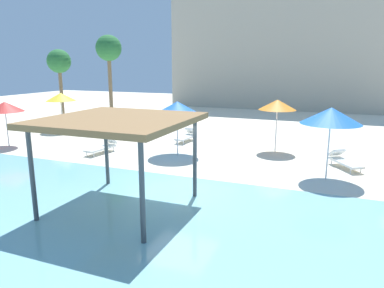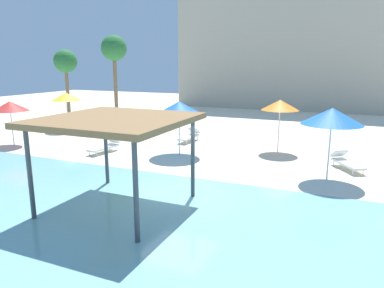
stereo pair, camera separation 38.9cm
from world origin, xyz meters
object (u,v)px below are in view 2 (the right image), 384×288
at_px(lounge_chair_2, 190,136).
at_px(palm_tree_1, 66,63).
at_px(beach_umbrella_red_1, 10,106).
at_px(beach_umbrella_orange_3, 280,105).
at_px(lounge_chair_3, 346,161).
at_px(palm_tree_0, 114,50).
at_px(beach_umbrella_blue_6, 332,116).
at_px(shade_pavilion, 116,123).
at_px(beach_umbrella_blue_4, 179,108).
at_px(lounge_chair_1, 105,146).
at_px(beach_umbrella_yellow_0, 66,97).

relative_size(lounge_chair_2, palm_tree_1, 0.34).
xyz_separation_m(beach_umbrella_red_1, palm_tree_1, (-4.26, 9.22, 2.41)).
distance_m(beach_umbrella_orange_3, lounge_chair_3, 4.40).
distance_m(beach_umbrella_red_1, palm_tree_0, 9.33).
distance_m(beach_umbrella_red_1, beach_umbrella_orange_3, 14.75).
relative_size(beach_umbrella_orange_3, palm_tree_0, 0.41).
height_order(lounge_chair_3, palm_tree_0, palm_tree_0).
relative_size(beach_umbrella_blue_6, lounge_chair_2, 1.49).
bearing_deg(beach_umbrella_orange_3, lounge_chair_3, -30.68).
relative_size(beach_umbrella_red_1, beach_umbrella_blue_6, 0.87).
bearing_deg(shade_pavilion, beach_umbrella_orange_3, 71.11).
height_order(shade_pavilion, beach_umbrella_orange_3, shade_pavilion).
xyz_separation_m(beach_umbrella_blue_4, lounge_chair_3, (7.77, 0.69, -2.04)).
bearing_deg(lounge_chair_1, beach_umbrella_orange_3, 121.47).
bearing_deg(beach_umbrella_blue_6, shade_pavilion, -136.69).
xyz_separation_m(lounge_chair_1, palm_tree_0, (-4.86, 7.99, 5.17)).
bearing_deg(beach_umbrella_blue_4, beach_umbrella_blue_6, -10.70).
relative_size(beach_umbrella_blue_4, lounge_chair_2, 1.40).
distance_m(shade_pavilion, palm_tree_1, 20.96).
height_order(lounge_chair_2, palm_tree_0, palm_tree_0).
height_order(beach_umbrella_red_1, palm_tree_0, palm_tree_0).
bearing_deg(lounge_chair_3, palm_tree_1, -140.21).
xyz_separation_m(beach_umbrella_yellow_0, lounge_chair_3, (17.82, -2.45, -2.01)).
height_order(beach_umbrella_red_1, beach_umbrella_blue_4, beach_umbrella_blue_4).
relative_size(beach_umbrella_red_1, palm_tree_0, 0.38).
xyz_separation_m(shade_pavilion, beach_umbrella_red_1, (-10.81, 5.22, -0.53)).
bearing_deg(beach_umbrella_red_1, beach_umbrella_blue_6, 1.26).
distance_m(beach_umbrella_yellow_0, lounge_chair_1, 7.77).
relative_size(shade_pavilion, lounge_chair_3, 2.22).
distance_m(lounge_chair_1, lounge_chair_2, 5.17).
bearing_deg(palm_tree_0, beach_umbrella_yellow_0, -109.85).
distance_m(beach_umbrella_orange_3, lounge_chair_1, 9.29).
bearing_deg(palm_tree_0, beach_umbrella_blue_4, -38.77).
xyz_separation_m(beach_umbrella_orange_3, lounge_chair_1, (-8.26, -3.68, -2.13)).
relative_size(lounge_chair_2, palm_tree_0, 0.29).
xyz_separation_m(lounge_chair_1, lounge_chair_2, (2.96, 4.24, 0.00)).
xyz_separation_m(beach_umbrella_yellow_0, beach_umbrella_orange_3, (14.51, -0.48, 0.12)).
distance_m(beach_umbrella_blue_4, beach_umbrella_blue_6, 7.24).
xyz_separation_m(beach_umbrella_yellow_0, palm_tree_1, (-3.84, 4.38, 2.28)).
height_order(beach_umbrella_yellow_0, beach_umbrella_blue_4, beach_umbrella_blue_4).
distance_m(beach_umbrella_blue_4, lounge_chair_1, 4.44).
bearing_deg(beach_umbrella_red_1, palm_tree_1, 114.80).
bearing_deg(palm_tree_0, lounge_chair_3, -20.90).
relative_size(lounge_chair_3, palm_tree_1, 0.34).
bearing_deg(beach_umbrella_orange_3, lounge_chair_1, -156.01).
relative_size(shade_pavilion, lounge_chair_2, 2.21).
bearing_deg(lounge_chair_3, palm_tree_0, -143.62).
distance_m(shade_pavilion, lounge_chair_2, 10.63).
bearing_deg(beach_umbrella_orange_3, beach_umbrella_yellow_0, 178.09).
height_order(lounge_chair_2, palm_tree_1, palm_tree_1).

